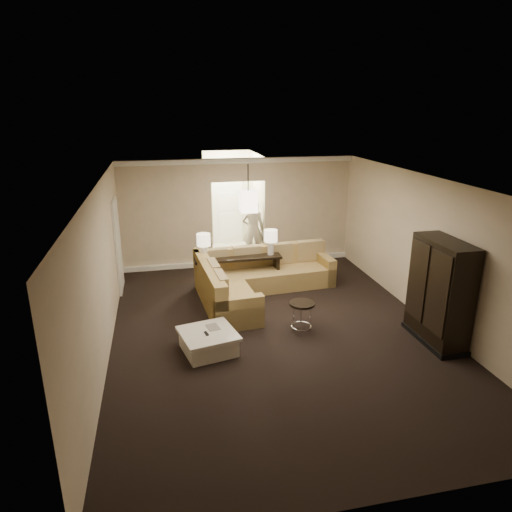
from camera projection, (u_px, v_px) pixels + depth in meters
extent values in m
plane|color=black|center=(277.00, 332.00, 8.56)|extent=(8.00, 8.00, 0.00)
cube|color=#BAAC8D|center=(239.00, 212.00, 11.84)|extent=(6.00, 0.04, 2.80)
cube|color=#BAAC8D|center=(383.00, 393.00, 4.41)|extent=(6.00, 0.04, 2.80)
cube|color=#BAAC8D|center=(102.00, 274.00, 7.52)|extent=(0.04, 8.00, 2.80)
cube|color=#BAAC8D|center=(429.00, 251.00, 8.72)|extent=(0.04, 8.00, 2.80)
cube|color=silver|center=(279.00, 183.00, 7.68)|extent=(6.00, 8.00, 0.02)
cube|color=white|center=(238.00, 161.00, 11.37)|extent=(6.00, 0.10, 0.12)
cube|color=white|center=(240.00, 262.00, 12.21)|extent=(6.00, 0.10, 0.12)
cube|color=white|center=(118.00, 246.00, 10.24)|extent=(0.05, 0.90, 2.10)
cube|color=white|center=(233.00, 252.00, 13.20)|extent=(1.40, 2.00, 0.01)
cube|color=#ECE8C1|center=(207.00, 206.00, 12.62)|extent=(0.04, 2.00, 2.80)
cube|color=#ECE8C1|center=(257.00, 204.00, 12.90)|extent=(0.04, 2.00, 2.80)
cube|color=#ECE8C1|center=(227.00, 198.00, 13.69)|extent=(1.40, 0.04, 2.80)
cube|color=white|center=(227.00, 210.00, 13.77)|extent=(0.90, 0.05, 2.10)
cube|color=brown|center=(265.00, 278.00, 10.60)|extent=(3.22, 1.18, 0.44)
cube|color=brown|center=(231.00, 305.00, 9.20)|extent=(1.06, 1.54, 0.44)
cube|color=brown|center=(261.00, 255.00, 10.77)|extent=(3.17, 0.49, 0.48)
cube|color=brown|center=(209.00, 276.00, 9.44)|extent=(0.44, 2.54, 0.48)
cube|color=brown|center=(324.00, 268.00, 10.96)|extent=(0.28, 0.96, 0.65)
cube|color=brown|center=(239.00, 313.00, 8.59)|extent=(0.96, 0.28, 0.65)
cube|color=#8F6E4C|center=(213.00, 259.00, 10.40)|extent=(0.66, 0.22, 0.48)
cube|color=#8F6E4C|center=(247.00, 256.00, 10.61)|extent=(0.66, 0.22, 0.48)
cube|color=#8F6E4C|center=(279.00, 253.00, 10.83)|extent=(0.66, 0.22, 0.48)
cube|color=#8F6E4C|center=(310.00, 250.00, 11.04)|extent=(0.66, 0.22, 0.48)
cube|color=#8F6E4C|center=(214.00, 273.00, 9.56)|extent=(0.22, 0.64, 0.48)
cube|color=#8F6E4C|center=(221.00, 286.00, 8.89)|extent=(0.22, 0.64, 0.48)
cube|color=white|center=(208.00, 343.00, 7.85)|extent=(0.98, 0.98, 0.31)
cube|color=white|center=(208.00, 334.00, 7.79)|extent=(1.09, 1.09, 0.05)
cube|color=black|center=(206.00, 333.00, 7.72)|extent=(0.08, 0.15, 0.02)
cube|color=beige|center=(213.00, 327.00, 7.95)|extent=(0.25, 0.31, 0.01)
cube|color=black|center=(238.00, 258.00, 10.39)|extent=(1.98, 0.45, 0.05)
cube|color=black|center=(199.00, 276.00, 10.33)|extent=(0.07, 0.41, 0.72)
cube|color=black|center=(276.00, 271.00, 10.69)|extent=(0.07, 0.41, 0.72)
cube|color=black|center=(238.00, 284.00, 10.59)|extent=(1.89, 0.41, 0.04)
cube|color=black|center=(440.00, 292.00, 7.96)|extent=(0.52, 1.26, 1.89)
cube|color=black|center=(438.00, 293.00, 7.57)|extent=(0.03, 0.56, 1.44)
cube|color=black|center=(417.00, 280.00, 8.15)|extent=(0.03, 0.56, 1.44)
cube|color=black|center=(434.00, 338.00, 8.24)|extent=(0.56, 1.31, 0.09)
cylinder|color=black|center=(302.00, 304.00, 8.41)|extent=(0.47, 0.47, 0.04)
torus|color=silver|center=(301.00, 326.00, 8.56)|extent=(0.39, 0.39, 0.03)
cylinder|color=silver|center=(310.00, 316.00, 8.56)|extent=(0.03, 0.03, 0.55)
cylinder|color=silver|center=(294.00, 315.00, 8.61)|extent=(0.03, 0.03, 0.55)
cylinder|color=silver|center=(301.00, 322.00, 8.33)|extent=(0.03, 0.03, 0.55)
cylinder|color=silver|center=(204.00, 252.00, 10.18)|extent=(0.14, 0.14, 0.32)
cylinder|color=beige|center=(204.00, 240.00, 10.09)|extent=(0.31, 0.31, 0.27)
cylinder|color=silver|center=(271.00, 248.00, 10.49)|extent=(0.14, 0.14, 0.32)
cylinder|color=beige|center=(271.00, 236.00, 10.40)|extent=(0.31, 0.31, 0.27)
cylinder|color=black|center=(248.00, 177.00, 10.28)|extent=(0.02, 0.02, 0.60)
cube|color=#F6E1C0|center=(248.00, 201.00, 10.46)|extent=(0.38, 0.38, 0.48)
imported|color=beige|center=(253.00, 227.00, 12.36)|extent=(0.74, 0.57, 1.83)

